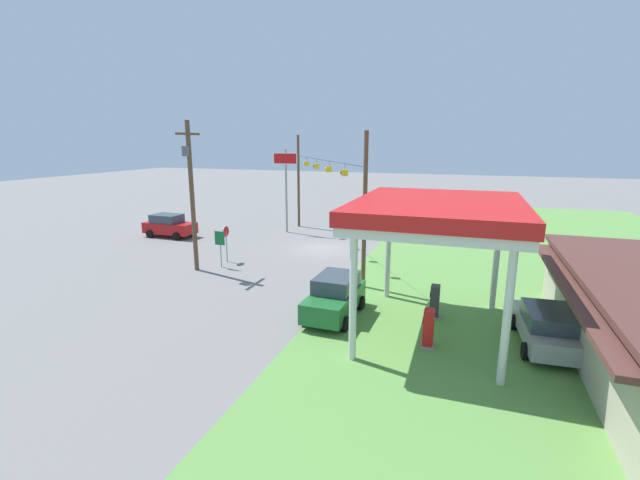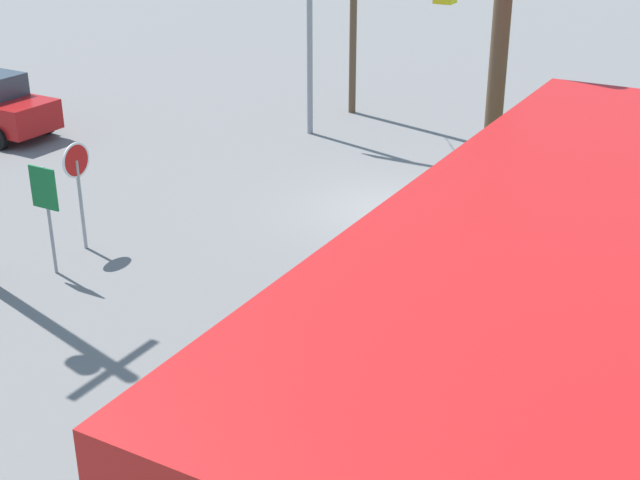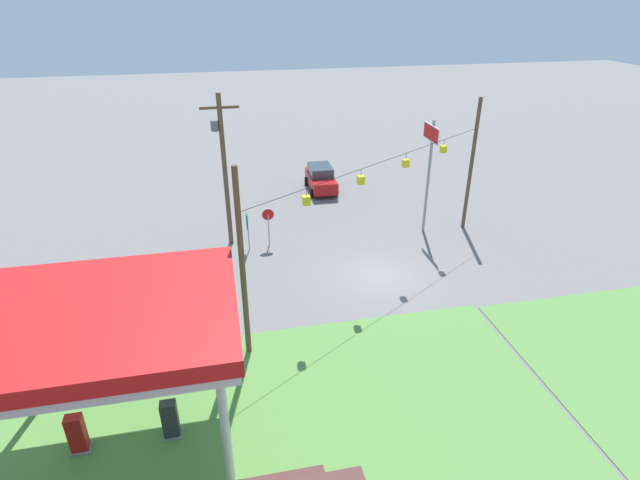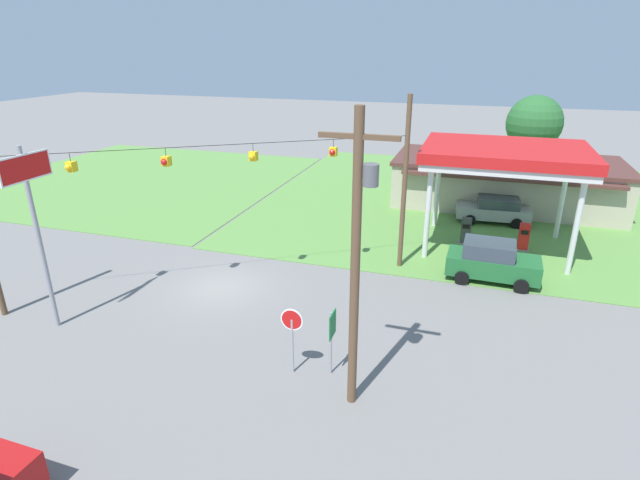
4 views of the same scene
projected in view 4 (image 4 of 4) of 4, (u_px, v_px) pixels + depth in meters
ground_plane at (221, 288)px, 23.46m from camera, size 160.00×160.00×0.00m
grass_verge_station_corner at (522, 206)px, 35.18m from camera, size 36.00×28.00×0.04m
grass_verge_opposite_corner at (143, 179)px, 42.15m from camera, size 24.00×24.00×0.04m
gas_station_canopy at (505, 156)px, 26.19m from camera, size 8.42×6.59×5.71m
gas_station_store at (505, 182)px, 34.95m from camera, size 15.17×7.61×3.26m
fuel_pump_near at (466, 232)px, 28.26m from camera, size 0.71×0.56×1.58m
fuel_pump_far at (524, 238)px, 27.39m from camera, size 0.71×0.56×1.58m
car_at_pumps_front at (492, 261)px, 23.87m from camera, size 4.33×2.20×1.97m
car_at_pumps_rear at (494, 209)px, 31.70m from camera, size 4.58×2.32×1.66m
stop_sign_roadside at (292, 327)px, 16.79m from camera, size 0.80×0.08×2.50m
stop_sign_overhead at (32, 204)px, 18.43m from camera, size 0.22×2.23×7.34m
route_sign at (332, 331)px, 16.76m from camera, size 0.10×0.70×2.40m
utility_pole_main at (357, 252)px, 14.16m from camera, size 2.20×0.44×9.26m
signal_span_gantry at (213, 192)px, 21.72m from camera, size 15.41×10.24×8.59m
tree_behind_station at (534, 123)px, 41.35m from camera, size 4.52×4.52×6.80m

